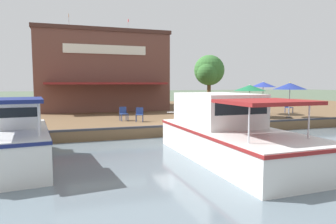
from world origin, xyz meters
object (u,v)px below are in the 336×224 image
Objects in this scene: patio_umbrella_near_quay_edge at (263,85)px; motorboat_outer_channel at (222,132)px; waterfront_restaurant at (100,72)px; patio_umbrella_by_entrance at (290,86)px; person_at_quay_edge at (249,104)px; cafe_chair_facing_river at (124,113)px; tree_upstream_bank at (209,71)px; motorboat_mid_row at (17,138)px; tree_behind_restaurant at (112,69)px; cafe_chair_back_row_seat at (288,107)px; cafe_chair_beside_entrance at (140,114)px; patio_umbrella_mid_patio_right at (250,88)px.

patio_umbrella_near_quay_edge reaches higher than motorboat_outer_channel.
waterfront_restaurant is 4.63× the size of patio_umbrella_by_entrance.
motorboat_outer_channel reaches higher than person_at_quay_edge.
cafe_chair_facing_river is 19.92m from tree_upstream_bank.
motorboat_outer_channel is at bearing 17.87° from cafe_chair_facing_river.
waterfront_restaurant is 10.81m from cafe_chair_facing_river.
cafe_chair_facing_river is 0.13× the size of motorboat_mid_row.
tree_behind_restaurant is at bearing -93.86° from tree_upstream_bank.
patio_umbrella_near_quay_edge is (9.74, 10.93, -1.14)m from waterfront_restaurant.
motorboat_mid_row is at bearing -73.36° from patio_umbrella_by_entrance.
motorboat_mid_row is at bearing -67.62° from cafe_chair_back_row_seat.
motorboat_mid_row reaches higher than person_at_quay_edge.
cafe_chair_back_row_seat is at bearing 38.45° from tree_behind_restaurant.
cafe_chair_facing_river is at bearing 1.67° from waterfront_restaurant.
cafe_chair_back_row_seat is at bearing 0.46° from tree_upstream_bank.
tree_upstream_bank is (0.78, 11.52, -0.14)m from tree_behind_restaurant.
motorboat_mid_row is at bearing -40.16° from tree_upstream_bank.
motorboat_outer_channel is 23.63m from tree_behind_restaurant.
motorboat_mid_row is (6.63, -4.98, -0.13)m from cafe_chair_facing_river.
cafe_chair_beside_entrance and cafe_chair_back_row_seat have the same top height.
cafe_chair_facing_river is at bearing -133.51° from cafe_chair_beside_entrance.
cafe_chair_back_row_seat is 0.13× the size of motorboat_mid_row.
patio_umbrella_by_entrance is 10.40m from motorboat_outer_channel.
waterfront_restaurant reaches higher than tree_behind_restaurant.
motorboat_outer_channel is at bearing -43.50° from patio_umbrella_near_quay_edge.
patio_umbrella_near_quay_edge reaches higher than motorboat_mid_row.
cafe_chair_beside_entrance is at bearing -82.50° from cafe_chair_back_row_seat.
patio_umbrella_mid_patio_right reaches higher than cafe_chair_back_row_seat.
motorboat_mid_row is 1.04× the size of tree_behind_restaurant.
cafe_chair_beside_entrance is at bearing 5.78° from waterfront_restaurant.
waterfront_restaurant is at bearing -174.22° from cafe_chair_beside_entrance.
patio_umbrella_mid_patio_right is at bearing 145.10° from person_at_quay_edge.
patio_umbrella_by_entrance is at bearing 106.64° from motorboat_mid_row.
tree_behind_restaurant reaches higher than patio_umbrella_by_entrance.
cafe_chair_facing_river is (10.42, 0.30, -2.88)m from waterfront_restaurant.
person_at_quay_edge is at bearing -34.90° from patio_umbrella_mid_patio_right.
waterfront_restaurant is 5.41m from tree_behind_restaurant.
motorboat_mid_row is (5.84, -5.81, -0.13)m from cafe_chair_beside_entrance.
patio_umbrella_by_entrance is (1.05, 2.40, 0.12)m from patio_umbrella_mid_patio_right.
person_at_quay_edge is 0.25× the size of motorboat_mid_row.
patio_umbrella_near_quay_edge is at bearing 98.50° from cafe_chair_beside_entrance.
motorboat_mid_row is 23.31m from tree_behind_restaurant.
cafe_chair_back_row_seat is (9.59, 13.43, -2.88)m from waterfront_restaurant.
patio_umbrella_mid_patio_right is 2.63× the size of cafe_chair_facing_river.
cafe_chair_beside_entrance and cafe_chair_facing_river have the same top height.
waterfront_restaurant reaches higher than patio_umbrella_mid_patio_right.
cafe_chair_beside_entrance is 16.65m from tree_behind_restaurant.
patio_umbrella_mid_patio_right is 9.33m from motorboat_outer_channel.
motorboat_mid_row is (17.04, -4.68, -3.01)m from waterfront_restaurant.
patio_umbrella_mid_patio_right is 0.91× the size of patio_umbrella_near_quay_edge.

